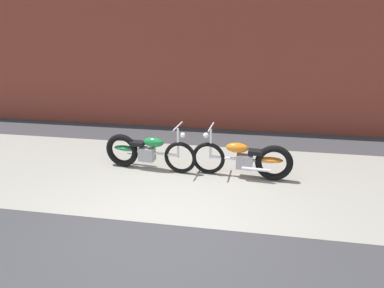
% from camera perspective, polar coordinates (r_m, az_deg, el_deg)
% --- Properties ---
extents(ground_plane, '(80.00, 80.00, 0.00)m').
position_cam_1_polar(ground_plane, '(5.34, -4.73, -13.58)').
color(ground_plane, '#38383A').
extents(sidewalk_slab, '(36.00, 3.50, 0.01)m').
position_cam_1_polar(sidewalk_slab, '(6.82, -1.19, -5.43)').
color(sidewalk_slab, gray).
rests_on(sidewalk_slab, ground).
extents(brick_building_wall, '(36.00, 0.50, 6.04)m').
position_cam_1_polar(brick_building_wall, '(9.54, 2.73, 20.71)').
color(brick_building_wall, brown).
rests_on(brick_building_wall, ground).
extents(motorcycle_green, '(2.01, 0.59, 1.03)m').
position_cam_1_polar(motorcycle_green, '(7.06, -8.33, -1.22)').
color(motorcycle_green, black).
rests_on(motorcycle_green, ground).
extents(motorcycle_orange, '(2.01, 0.58, 1.03)m').
position_cam_1_polar(motorcycle_orange, '(6.68, 9.67, -2.58)').
color(motorcycle_orange, black).
rests_on(motorcycle_orange, ground).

